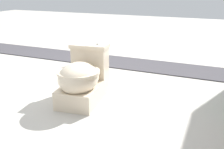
% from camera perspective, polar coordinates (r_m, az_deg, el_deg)
% --- Properties ---
extents(ground_plane, '(14.00, 14.00, 0.00)m').
position_cam_1_polar(ground_plane, '(2.72, -11.55, -4.35)').
color(ground_plane, '#B7B2A8').
extents(gravel_strip, '(0.56, 8.00, 0.01)m').
position_cam_1_polar(gravel_strip, '(3.63, 6.86, 2.07)').
color(gravel_strip, '#423F44').
rests_on(gravel_strip, ground).
extents(toilet, '(0.67, 0.45, 0.52)m').
position_cam_1_polar(toilet, '(2.48, -6.41, -0.87)').
color(toilet, beige).
rests_on(toilet, ground).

